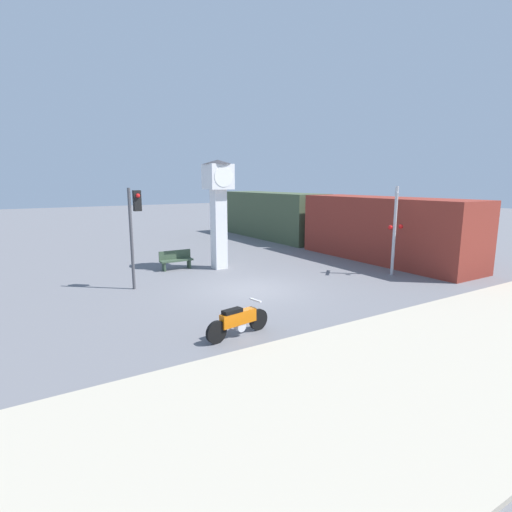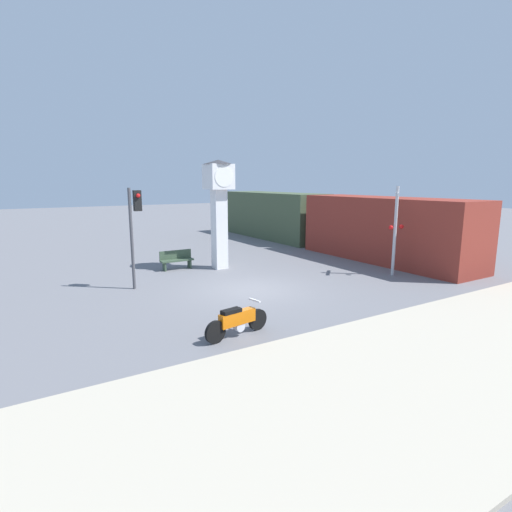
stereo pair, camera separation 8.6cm
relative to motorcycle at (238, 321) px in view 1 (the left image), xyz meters
The scene contains 8 objects.
ground_plane 4.85m from the motorcycle, 54.90° to the left, with size 120.00×120.00×0.00m, color slate.
sidewalk_strip 4.88m from the motorcycle, 55.23° to the right, with size 36.00×6.00×0.10m.
motorcycle is the anchor object (origin of this frame).
clock_tower 9.43m from the motorcycle, 66.65° to the left, with size 1.41×1.41×5.23m.
freight_train 16.08m from the motorcycle, 41.57° to the left, with size 2.80×20.91×3.40m.
traffic_light 6.97m from the motorcycle, 98.30° to the left, with size 0.50×0.35×3.99m.
railroad_crossing_signal 10.16m from the motorcycle, 15.87° to the left, with size 0.90×0.82×4.02m.
bench 9.24m from the motorcycle, 79.83° to the left, with size 1.60×0.44×0.92m.
Camera 1 is at (-7.87, -13.09, 4.22)m, focal length 28.00 mm.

